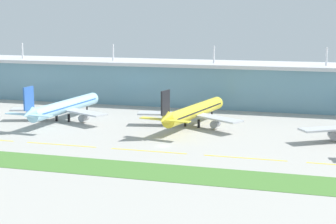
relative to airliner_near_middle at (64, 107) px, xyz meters
The scene contains 8 objects.
ground_plane 66.62m from the airliner_near_middle, 30.47° to the right, with size 600.00×600.00×0.00m, color #A8A59E.
terminal_building 85.14m from the airliner_near_middle, 47.74° to the left, with size 288.00×34.00×31.96m.
airliner_near_middle is the anchor object (origin of this frame).
airliner_center 59.37m from the airliner_near_middle, ahead, with size 47.92×61.44×18.90m.
taxiway_stripe_mid_west 47.29m from the airliner_near_middle, 64.52° to the right, with size 28.00×0.70×0.04m, color yellow.
taxiway_stripe_centre 69.01m from the airliner_near_middle, 37.99° to the right, with size 28.00×0.70×0.04m, color yellow.
taxiway_stripe_mid_east 97.99m from the airliner_near_middle, 25.63° to the right, with size 28.00×0.70×0.04m, color yellow.
grass_verge 87.68m from the airliner_near_middle, 49.19° to the right, with size 300.00×18.00×0.10m, color #477A33.
Camera 1 is at (54.90, -182.89, 46.46)m, focal length 57.38 mm.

